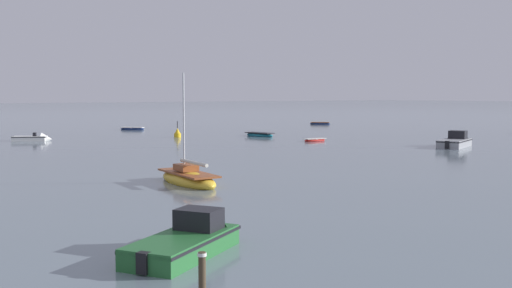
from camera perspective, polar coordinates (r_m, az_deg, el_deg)
motorboat_moored_0 at (r=78.42m, az=-20.07°, el=0.45°), size 4.83×3.67×1.59m
rowboat_moored_0 at (r=98.01m, az=-11.58°, el=1.41°), size 3.74×3.63×0.61m
motorboat_moored_2 at (r=69.36m, az=18.42°, el=0.10°), size 7.05×4.69×2.54m
rowboat_moored_1 at (r=81.36m, az=0.35°, el=0.86°), size 2.43×4.81×0.73m
rowboat_moored_2 at (r=113.95m, az=6.06°, el=1.93°), size 3.54×3.64×0.60m
motorboat_moored_5 at (r=22.47m, az=-5.73°, el=-9.10°), size 6.05×4.80×2.23m
rowboat_moored_3 at (r=73.32m, az=5.56°, el=0.36°), size 3.08×1.15×0.48m
sailboat_moored_0 at (r=38.76m, az=-6.42°, el=-3.27°), size 2.44×6.70×7.39m
channel_buoy at (r=80.21m, az=-7.41°, el=0.96°), size 0.90×0.90×2.30m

